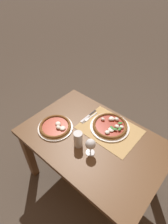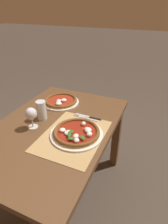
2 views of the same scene
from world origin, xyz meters
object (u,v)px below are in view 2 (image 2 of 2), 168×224
(wine_glass, at_px, (31,114))
(fork, at_px, (85,118))
(pizza_far, at_px, (61,101))
(knife, at_px, (88,117))
(pint_glass, at_px, (41,111))
(pizza_near, at_px, (77,132))

(wine_glass, bearing_deg, fork, -49.27)
(pizza_far, distance_m, knife, 0.33)
(pint_glass, bearing_deg, fork, -66.58)
(wine_glass, height_order, knife, wine_glass)
(knife, bearing_deg, pint_glass, 116.24)
(fork, distance_m, knife, 0.03)
(pizza_far, bearing_deg, pizza_near, -137.85)
(pizza_far, relative_size, pint_glass, 2.16)
(fork, bearing_deg, wine_glass, 130.73)
(wine_glass, distance_m, fork, 0.40)
(pint_glass, bearing_deg, wine_glass, -177.42)
(pizza_far, distance_m, fork, 0.33)
(pizza_far, xyz_separation_m, wine_glass, (-0.40, -0.00, 0.09))
(pizza_far, relative_size, fork, 1.56)
(pint_glass, bearing_deg, pizza_near, -104.12)
(knife, bearing_deg, pizza_near, -175.63)
(pizza_far, bearing_deg, wine_glass, -179.66)
(pizza_near, xyz_separation_m, wine_glass, (-0.04, 0.32, 0.08))
(pizza_far, distance_m, wine_glass, 0.41)
(wine_glass, relative_size, fork, 0.77)
(pint_glass, height_order, knife, pint_glass)
(pizza_near, xyz_separation_m, knife, (0.24, 0.02, -0.02))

